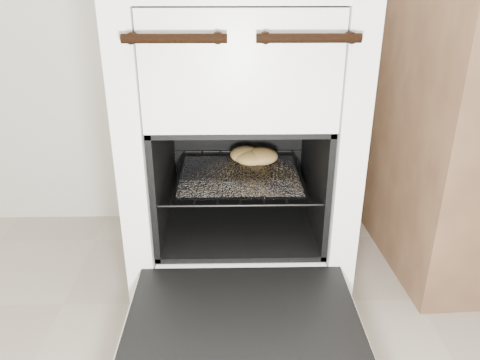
# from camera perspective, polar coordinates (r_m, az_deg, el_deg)

# --- Properties ---
(stove) EXTENTS (0.55, 0.61, 0.84)m
(stove) POSITION_cam_1_polar(r_m,az_deg,el_deg) (1.29, -0.12, 4.24)
(stove) COLOR white
(stove) RESTS_ON ground
(oven_door) EXTENTS (0.49, 0.38, 0.03)m
(oven_door) POSITION_cam_1_polar(r_m,az_deg,el_deg) (1.00, 0.40, -17.40)
(oven_door) COLOR black
(oven_door) RESTS_ON stove
(oven_rack) EXTENTS (0.40, 0.38, 0.01)m
(oven_rack) POSITION_cam_1_polar(r_m,az_deg,el_deg) (1.26, -0.07, 0.62)
(oven_rack) COLOR black
(oven_rack) RESTS_ON stove
(foil_sheet) EXTENTS (0.31, 0.27, 0.01)m
(foil_sheet) POSITION_cam_1_polar(r_m,az_deg,el_deg) (1.24, -0.05, 0.52)
(foil_sheet) COLOR white
(foil_sheet) RESTS_ON oven_rack
(baked_rolls) EXTENTS (0.15, 0.13, 0.04)m
(baked_rolls) POSITION_cam_1_polar(r_m,az_deg,el_deg) (1.31, 1.61, 2.97)
(baked_rolls) COLOR tan
(baked_rolls) RESTS_ON foil_sheet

